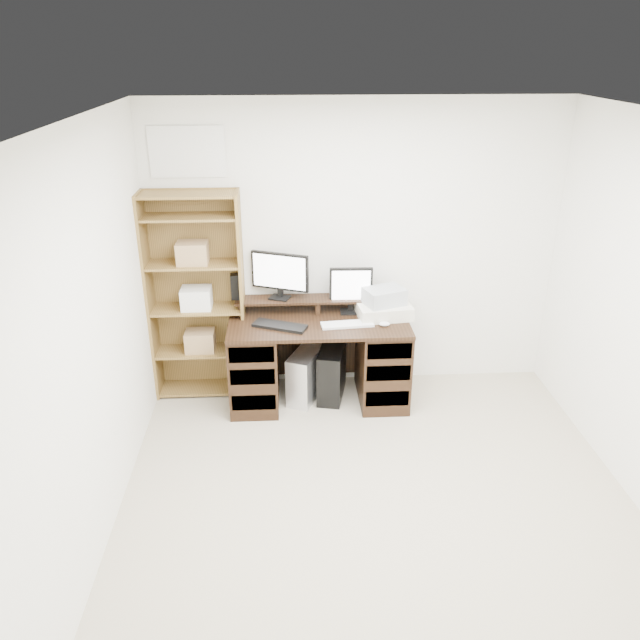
{
  "coord_description": "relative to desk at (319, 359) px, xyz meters",
  "views": [
    {
      "loc": [
        -0.58,
        -3.09,
        2.88
      ],
      "look_at": [
        -0.33,
        1.43,
        0.85
      ],
      "focal_mm": 35.0,
      "sensor_mm": 36.0,
      "label": 1
    }
  ],
  "objects": [
    {
      "name": "keyboard_black",
      "position": [
        -0.32,
        -0.11,
        0.37
      ],
      "size": [
        0.47,
        0.31,
        0.02
      ],
      "primitive_type": "cube",
      "rotation": [
        0.0,
        0.0,
        -0.4
      ],
      "color": "black",
      "rests_on": "desk"
    },
    {
      "name": "riser_shelf",
      "position": [
        -0.0,
        0.21,
        0.45
      ],
      "size": [
        1.4,
        0.22,
        0.12
      ],
      "color": "black",
      "rests_on": "desk"
    },
    {
      "name": "desk",
      "position": [
        0.0,
        0.0,
        0.0
      ],
      "size": [
        1.5,
        0.7,
        0.75
      ],
      "color": "black",
      "rests_on": "ground"
    },
    {
      "name": "monitor_wide",
      "position": [
        -0.31,
        0.23,
        0.7
      ],
      "size": [
        0.48,
        0.22,
        0.4
      ],
      "rotation": [
        0.0,
        0.0,
        -0.38
      ],
      "color": "black",
      "rests_on": "riser_shelf"
    },
    {
      "name": "basket",
      "position": [
        0.55,
        0.06,
        0.54
      ],
      "size": [
        0.38,
        0.33,
        0.14
      ],
      "primitive_type": "cube",
      "rotation": [
        0.0,
        0.0,
        0.36
      ],
      "color": "#A1A8AC",
      "rests_on": "printer"
    },
    {
      "name": "printer",
      "position": [
        0.55,
        0.06,
        0.42
      ],
      "size": [
        0.48,
        0.38,
        0.11
      ],
      "primitive_type": "cube",
      "rotation": [
        0.0,
        0.0,
        0.11
      ],
      "color": "beige",
      "rests_on": "desk"
    },
    {
      "name": "room",
      "position": [
        0.33,
        -1.64,
        0.86
      ],
      "size": [
        3.54,
        4.04,
        2.54
      ],
      "color": "#B9AD92",
      "rests_on": "ground"
    },
    {
      "name": "keyboard_white",
      "position": [
        0.23,
        -0.11,
        0.37
      ],
      "size": [
        0.44,
        0.17,
        0.02
      ],
      "primitive_type": "cube",
      "rotation": [
        0.0,
        0.0,
        0.1
      ],
      "color": "white",
      "rests_on": "desk"
    },
    {
      "name": "mouse",
      "position": [
        0.53,
        -0.14,
        0.38
      ],
      "size": [
        0.1,
        0.07,
        0.04
      ],
      "primitive_type": "ellipsoid",
      "rotation": [
        0.0,
        0.0,
        -0.14
      ],
      "color": "silver",
      "rests_on": "desk"
    },
    {
      "name": "tower_black",
      "position": [
        0.12,
        0.04,
        -0.16
      ],
      "size": [
        0.29,
        0.5,
        0.46
      ],
      "rotation": [
        0.0,
        0.0,
        -0.21
      ],
      "color": "black",
      "rests_on": "ground"
    },
    {
      "name": "monitor_small",
      "position": [
        0.28,
        0.17,
        0.58
      ],
      "size": [
        0.36,
        0.14,
        0.4
      ],
      "rotation": [
        0.0,
        0.0,
        -0.03
      ],
      "color": "black",
      "rests_on": "desk"
    },
    {
      "name": "bookshelf",
      "position": [
        -1.02,
        0.21,
        0.53
      ],
      "size": [
        0.8,
        0.3,
        1.8
      ],
      "color": "olive",
      "rests_on": "ground"
    },
    {
      "name": "tower_silver",
      "position": [
        -0.11,
        0.02,
        -0.17
      ],
      "size": [
        0.36,
        0.49,
        0.45
      ],
      "primitive_type": "cube",
      "rotation": [
        0.0,
        0.0,
        -0.41
      ],
      "color": "silver",
      "rests_on": "ground"
    },
    {
      "name": "speaker",
      "position": [
        -0.69,
        0.23,
        0.59
      ],
      "size": [
        0.09,
        0.09,
        0.22
      ],
      "primitive_type": "cube",
      "rotation": [
        0.0,
        0.0,
        0.06
      ],
      "color": "black",
      "rests_on": "riser_shelf"
    }
  ]
}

